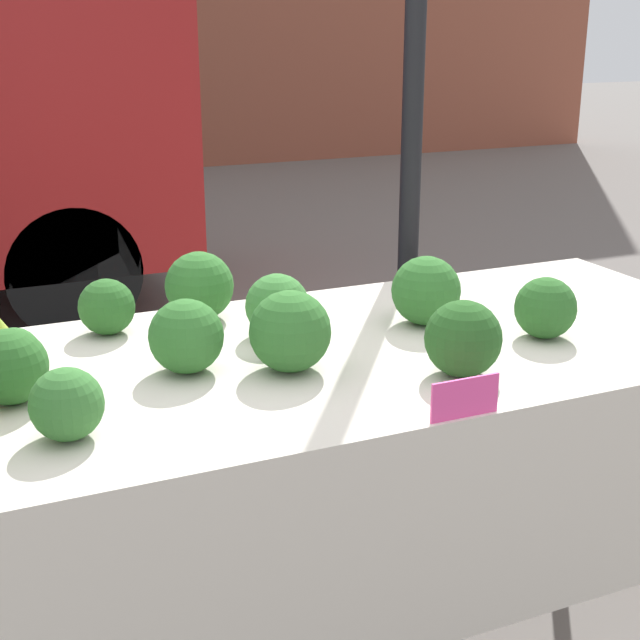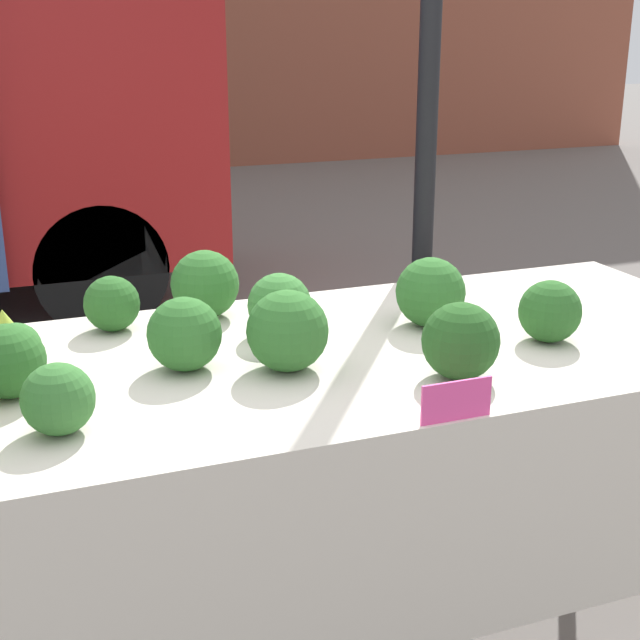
# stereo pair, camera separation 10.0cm
# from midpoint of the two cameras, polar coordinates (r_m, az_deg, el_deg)

# --- Properties ---
(tent_pole) EXTENTS (0.07, 0.07, 2.73)m
(tent_pole) POSITION_cam_midpoint_polar(r_m,az_deg,el_deg) (2.99, 7.84, 12.43)
(tent_pole) COLOR black
(tent_pole) RESTS_ON ground_plane
(market_table) EXTENTS (2.32, 0.95, 0.92)m
(market_table) POSITION_cam_midpoint_polar(r_m,az_deg,el_deg) (2.13, 2.06, -5.26)
(market_table) COLOR beige
(market_table) RESTS_ON ground_plane
(romanesco_head) EXTENTS (0.12, 0.12, 0.10)m
(romanesco_head) POSITION_cam_midpoint_polar(r_m,az_deg,el_deg) (2.27, -18.38, -0.55)
(romanesco_head) COLOR #93B238
(romanesco_head) RESTS_ON market_table
(broccoli_head_0) EXTENTS (0.18, 0.18, 0.18)m
(broccoli_head_0) POSITION_cam_midpoint_polar(r_m,az_deg,el_deg) (2.33, 8.31, 1.76)
(broccoli_head_0) COLOR #2D6628
(broccoli_head_0) RESTS_ON market_table
(broccoli_head_1) EXTENTS (0.16, 0.16, 0.16)m
(broccoli_head_1) POSITION_cam_midpoint_polar(r_m,az_deg,el_deg) (1.97, -17.99, -2.54)
(broccoli_head_1) COLOR #285B23
(broccoli_head_1) RESTS_ON market_table
(broccoli_head_2) EXTENTS (0.14, 0.14, 0.14)m
(broccoli_head_2) POSITION_cam_midpoint_polar(r_m,az_deg,el_deg) (2.33, -11.99, 1.02)
(broccoli_head_2) COLOR #285B23
(broccoli_head_2) RESTS_ON market_table
(broccoli_head_3) EXTENTS (0.17, 0.17, 0.17)m
(broccoli_head_3) POSITION_cam_midpoint_polar(r_m,az_deg,el_deg) (2.03, -7.27, -0.94)
(broccoli_head_3) COLOR #2D6628
(broccoli_head_3) RESTS_ON market_table
(broccoli_head_4) EXTENTS (0.16, 0.16, 0.16)m
(broccoli_head_4) POSITION_cam_midpoint_polar(r_m,az_deg,el_deg) (2.28, 15.73, 0.52)
(broccoli_head_4) COLOR #285B23
(broccoli_head_4) RESTS_ON market_table
(broccoli_head_6) EXTENTS (0.19, 0.19, 0.19)m
(broccoli_head_6) POSITION_cam_midpoint_polar(r_m,az_deg,el_deg) (2.01, -0.67, -0.71)
(broccoli_head_6) COLOR #2D6628
(broccoli_head_6) RESTS_ON market_table
(broccoli_head_7) EXTENTS (0.17, 0.17, 0.17)m
(broccoli_head_7) POSITION_cam_midpoint_polar(r_m,az_deg,el_deg) (2.00, 10.41, -1.35)
(broccoli_head_7) COLOR #23511E
(broccoli_head_7) RESTS_ON market_table
(broccoli_head_8) EXTENTS (0.16, 0.16, 0.16)m
(broccoli_head_8) POSITION_cam_midpoint_polar(r_m,az_deg,el_deg) (2.24, -1.33, 0.96)
(broccoli_head_8) COLOR #387533
(broccoli_head_8) RESTS_ON market_table
(broccoli_head_9) EXTENTS (0.14, 0.14, 0.14)m
(broccoli_head_9) POSITION_cam_midpoint_polar(r_m,az_deg,el_deg) (1.77, -14.87, -4.93)
(broccoli_head_9) COLOR #336B2D
(broccoli_head_9) RESTS_ON market_table
(broccoli_head_10) EXTENTS (0.18, 0.18, 0.18)m
(broccoli_head_10) POSITION_cam_midpoint_polar(r_m,az_deg,el_deg) (2.39, -6.19, 2.28)
(broccoli_head_10) COLOR #2D6628
(broccoli_head_10) RESTS_ON market_table
(broccoli_head_11) EXTENTS (0.11, 0.11, 0.11)m
(broccoli_head_11) POSITION_cam_midpoint_polar(r_m,az_deg,el_deg) (2.12, -17.57, -1.68)
(broccoli_head_11) COLOR #336B2D
(broccoli_head_11) RESTS_ON market_table
(price_sign) EXTENTS (0.15, 0.01, 0.08)m
(price_sign) POSITION_cam_midpoint_polar(r_m,az_deg,el_deg) (1.80, 10.30, -5.12)
(price_sign) COLOR #EF4793
(price_sign) RESTS_ON market_table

